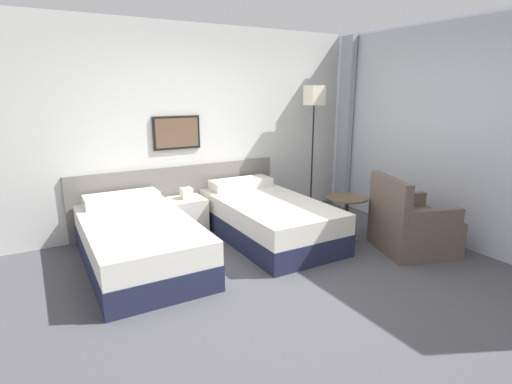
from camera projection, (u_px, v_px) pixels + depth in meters
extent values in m
plane|color=#47474C|center=(283.00, 280.00, 4.02)|extent=(16.00, 16.00, 0.00)
cube|color=silver|center=(199.00, 128.00, 5.48)|extent=(10.00, 0.06, 2.70)
cube|color=slate|center=(180.00, 197.00, 5.51)|extent=(2.88, 0.04, 0.85)
cube|color=black|center=(177.00, 133.00, 5.29)|extent=(0.64, 0.03, 0.44)
cube|color=brown|center=(177.00, 133.00, 5.27)|extent=(0.58, 0.01, 0.38)
cube|color=white|center=(467.00, 134.00, 4.69)|extent=(0.06, 4.60, 2.70)
cube|color=#B2B7C1|center=(464.00, 137.00, 4.67)|extent=(0.03, 4.23, 2.64)
cube|color=#8E939E|center=(345.00, 125.00, 6.27)|extent=(0.10, 0.24, 2.64)
cube|color=#1E233D|center=(140.00, 254.00, 4.33)|extent=(1.09, 1.98, 0.26)
cube|color=silver|center=(139.00, 232.00, 4.26)|extent=(1.08, 1.96, 0.24)
cube|color=silver|center=(122.00, 199.00, 4.86)|extent=(0.87, 0.34, 0.13)
cube|color=#1E233D|center=(269.00, 228.00, 5.11)|extent=(1.09, 1.98, 0.26)
cube|color=silver|center=(269.00, 210.00, 5.05)|extent=(1.08, 1.96, 0.24)
cube|color=silver|center=(241.00, 184.00, 5.64)|extent=(0.87, 0.34, 0.13)
cube|color=beige|center=(187.00, 215.00, 5.32)|extent=(0.45, 0.43, 0.47)
cube|color=beige|center=(186.00, 193.00, 5.25)|extent=(0.14, 0.14, 0.14)
cylinder|color=black|center=(310.00, 211.00, 6.28)|extent=(0.24, 0.24, 0.02)
cylinder|color=black|center=(312.00, 159.00, 6.07)|extent=(0.02, 0.02, 1.62)
cube|color=beige|center=(314.00, 95.00, 5.83)|extent=(0.23, 0.23, 0.28)
cylinder|color=brown|center=(345.00, 238.00, 5.13)|extent=(0.33, 0.33, 0.01)
cylinder|color=brown|center=(346.00, 218.00, 5.06)|extent=(0.05, 0.05, 0.52)
cylinder|color=brown|center=(347.00, 198.00, 4.99)|extent=(0.51, 0.51, 0.02)
cube|color=brown|center=(413.00, 233.00, 4.72)|extent=(1.00, 1.01, 0.43)
cube|color=brown|center=(390.00, 198.00, 4.55)|extent=(0.36, 0.78, 0.47)
cube|color=brown|center=(434.00, 218.00, 4.31)|extent=(0.66, 0.30, 0.18)
cube|color=brown|center=(400.00, 200.00, 4.98)|extent=(0.66, 0.30, 0.18)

